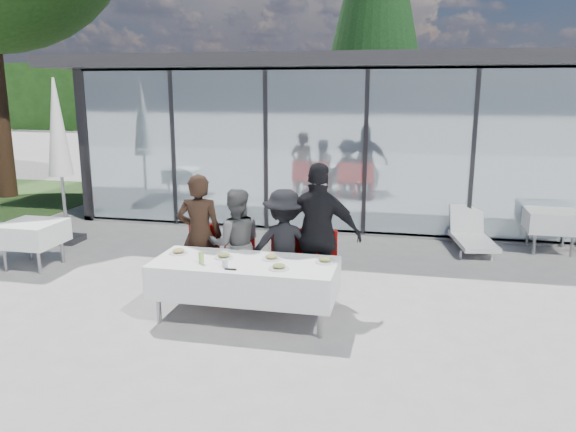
{
  "coord_description": "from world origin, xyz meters",
  "views": [
    {
      "loc": [
        1.88,
        -6.63,
        2.83
      ],
      "look_at": [
        0.15,
        1.2,
        0.99
      ],
      "focal_mm": 35.0,
      "sensor_mm": 36.0,
      "label": 1
    }
  ],
  "objects_px": {
    "diner_chair_a": "(202,256)",
    "spare_table_right": "(551,220)",
    "market_umbrella": "(58,138)",
    "plate_extra": "(279,267)",
    "diner_a": "(200,235)",
    "spare_table_left": "(32,234)",
    "plate_d": "(325,260)",
    "lounger": "(471,234)",
    "plate_a": "(179,252)",
    "diner_b": "(236,244)",
    "diner_c": "(284,246)",
    "folded_eyeglasses": "(231,269)",
    "plate_c": "(272,257)",
    "diner_chair_d": "(319,264)",
    "dining_table": "(245,278)",
    "juice_bottle": "(201,258)",
    "plate_b": "(224,256)",
    "diner_chair_b": "(237,258)",
    "diner_chair_c": "(285,262)",
    "diner_d": "(319,235)"
  },
  "relations": [
    {
      "from": "diner_c",
      "to": "spare_table_left",
      "type": "bearing_deg",
      "value": -18.83
    },
    {
      "from": "diner_c",
      "to": "lounger",
      "type": "xyz_separation_m",
      "value": [
        2.71,
        3.2,
        -0.51
      ]
    },
    {
      "from": "plate_a",
      "to": "diner_b",
      "type": "bearing_deg",
      "value": 43.52
    },
    {
      "from": "plate_d",
      "to": "market_umbrella",
      "type": "relative_size",
      "value": 0.08
    },
    {
      "from": "plate_b",
      "to": "market_umbrella",
      "type": "distance_m",
      "value": 4.92
    },
    {
      "from": "diner_chair_d",
      "to": "plate_d",
      "type": "distance_m",
      "value": 0.65
    },
    {
      "from": "diner_c",
      "to": "plate_c",
      "type": "xyz_separation_m",
      "value": [
        -0.04,
        -0.54,
        0.01
      ]
    },
    {
      "from": "diner_chair_a",
      "to": "spare_table_right",
      "type": "height_order",
      "value": "diner_chair_a"
    },
    {
      "from": "spare_table_right",
      "to": "market_umbrella",
      "type": "xyz_separation_m",
      "value": [
        -8.66,
        -1.31,
        1.39
      ]
    },
    {
      "from": "folded_eyeglasses",
      "to": "market_umbrella",
      "type": "xyz_separation_m",
      "value": [
        -4.22,
        3.05,
        1.19
      ]
    },
    {
      "from": "dining_table",
      "to": "diner_chair_b",
      "type": "bearing_deg",
      "value": 113.94
    },
    {
      "from": "diner_d",
      "to": "spare_table_right",
      "type": "height_order",
      "value": "diner_d"
    },
    {
      "from": "plate_extra",
      "to": "spare_table_right",
      "type": "bearing_deg",
      "value": 47.2
    },
    {
      "from": "diner_chair_c",
      "to": "plate_b",
      "type": "distance_m",
      "value": 0.96
    },
    {
      "from": "diner_chair_b",
      "to": "market_umbrella",
      "type": "relative_size",
      "value": 0.33
    },
    {
      "from": "diner_c",
      "to": "folded_eyeglasses",
      "type": "bearing_deg",
      "value": 57.46
    },
    {
      "from": "diner_chair_a",
      "to": "market_umbrella",
      "type": "bearing_deg",
      "value": 150.37
    },
    {
      "from": "diner_chair_b",
      "to": "diner_chair_c",
      "type": "bearing_deg",
      "value": 0.0
    },
    {
      "from": "folded_eyeglasses",
      "to": "lounger",
      "type": "height_order",
      "value": "folded_eyeglasses"
    },
    {
      "from": "diner_chair_a",
      "to": "spare_table_right",
      "type": "bearing_deg",
      "value": 31.96
    },
    {
      "from": "plate_a",
      "to": "plate_extra",
      "type": "relative_size",
      "value": 1.0
    },
    {
      "from": "diner_b",
      "to": "juice_bottle",
      "type": "xyz_separation_m",
      "value": [
        -0.15,
        -0.9,
        0.07
      ]
    },
    {
      "from": "diner_b",
      "to": "lounger",
      "type": "height_order",
      "value": "diner_b"
    },
    {
      "from": "folded_eyeglasses",
      "to": "spare_table_right",
      "type": "bearing_deg",
      "value": 44.45
    },
    {
      "from": "plate_b",
      "to": "market_umbrella",
      "type": "height_order",
      "value": "market_umbrella"
    },
    {
      "from": "diner_chair_a",
      "to": "spare_table_right",
      "type": "relative_size",
      "value": 1.13
    },
    {
      "from": "folded_eyeglasses",
      "to": "lounger",
      "type": "bearing_deg",
      "value": 53.72
    },
    {
      "from": "diner_chair_d",
      "to": "spare_table_left",
      "type": "xyz_separation_m",
      "value": [
        -4.72,
        0.51,
        0.02
      ]
    },
    {
      "from": "diner_a",
      "to": "spare_table_left",
      "type": "relative_size",
      "value": 1.98
    },
    {
      "from": "diner_chair_d",
      "to": "juice_bottle",
      "type": "bearing_deg",
      "value": -143.57
    },
    {
      "from": "plate_a",
      "to": "folded_eyeglasses",
      "type": "relative_size",
      "value": 1.73
    },
    {
      "from": "plate_d",
      "to": "juice_bottle",
      "type": "height_order",
      "value": "juice_bottle"
    },
    {
      "from": "folded_eyeglasses",
      "to": "spare_table_left",
      "type": "xyz_separation_m",
      "value": [
        -3.85,
        1.61,
        -0.2
      ]
    },
    {
      "from": "plate_d",
      "to": "lounger",
      "type": "relative_size",
      "value": 0.17
    },
    {
      "from": "diner_c",
      "to": "plate_b",
      "type": "height_order",
      "value": "diner_c"
    },
    {
      "from": "plate_b",
      "to": "folded_eyeglasses",
      "type": "height_order",
      "value": "plate_b"
    },
    {
      "from": "plate_b",
      "to": "diner_chair_b",
      "type": "bearing_deg",
      "value": 93.3
    },
    {
      "from": "plate_c",
      "to": "plate_d",
      "type": "height_order",
      "value": "same"
    },
    {
      "from": "diner_chair_a",
      "to": "diner_b",
      "type": "xyz_separation_m",
      "value": [
        0.51,
        -0.06,
        0.22
      ]
    },
    {
      "from": "folded_eyeglasses",
      "to": "market_umbrella",
      "type": "distance_m",
      "value": 5.34
    },
    {
      "from": "diner_chair_a",
      "to": "diner_chair_d",
      "type": "relative_size",
      "value": 1.0
    },
    {
      "from": "plate_extra",
      "to": "diner_chair_a",
      "type": "bearing_deg",
      "value": 144.38
    },
    {
      "from": "diner_c",
      "to": "plate_a",
      "type": "bearing_deg",
      "value": 12.67
    },
    {
      "from": "diner_chair_a",
      "to": "juice_bottle",
      "type": "xyz_separation_m",
      "value": [
        0.36,
        -0.95,
        0.29
      ]
    },
    {
      "from": "market_umbrella",
      "to": "lounger",
      "type": "xyz_separation_m",
      "value": [
        7.33,
        1.19,
        -1.69
      ]
    },
    {
      "from": "dining_table",
      "to": "plate_d",
      "type": "relative_size",
      "value": 9.32
    },
    {
      "from": "dining_table",
      "to": "juice_bottle",
      "type": "xyz_separation_m",
      "value": [
        -0.48,
        -0.2,
        0.29
      ]
    },
    {
      "from": "juice_bottle",
      "to": "dining_table",
      "type": "bearing_deg",
      "value": 22.74
    },
    {
      "from": "diner_c",
      "to": "diner_chair_a",
      "type": "bearing_deg",
      "value": -13.95
    },
    {
      "from": "plate_b",
      "to": "diner_b",
      "type": "bearing_deg",
      "value": 93.61
    }
  ]
}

